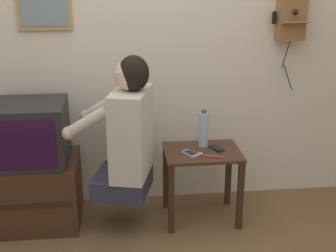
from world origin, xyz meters
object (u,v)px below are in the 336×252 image
television (29,133)px  framed_picture (44,1)px  cell_phone_spare (217,148)px  person (127,132)px  water_bottle (204,129)px  cell_phone_held (190,153)px  wall_phone_antique (291,14)px  toothbrush (209,156)px

television → framed_picture: size_ratio=1.30×
television → cell_phone_spare: size_ratio=3.71×
person → water_bottle: size_ratio=3.52×
person → cell_phone_held: bearing=-71.5°
cell_phone_held → water_bottle: 0.22m
cell_phone_held → water_bottle: (0.12, 0.14, 0.12)m
cell_phone_held → water_bottle: bearing=23.0°
framed_picture → cell_phone_spare: (1.17, -0.34, -1.01)m
person → framed_picture: size_ratio=2.46×
wall_phone_antique → water_bottle: bearing=-161.8°
person → toothbrush: bearing=-78.1°
television → toothbrush: 1.25m
cell_phone_spare → water_bottle: size_ratio=0.50×
person → cell_phone_spare: size_ratio=7.01×
wall_phone_antique → toothbrush: size_ratio=4.64×
wall_phone_antique → cell_phone_held: 1.25m
wall_phone_antique → cell_phone_spare: bearing=-153.4°
cell_phone_held → cell_phone_spare: 0.21m
person → cell_phone_spare: person is taller
cell_phone_held → television: bearing=146.0°
wall_phone_antique → framed_picture: framed_picture is taller
cell_phone_held → person: bearing=155.5°
person → framed_picture: framed_picture is taller
wall_phone_antique → framed_picture: 1.76m
cell_phone_spare → water_bottle: (-0.08, 0.07, 0.12)m
wall_phone_antique → toothbrush: wall_phone_antique is taller
cell_phone_held → toothbrush: bearing=-53.1°
toothbrush → television: bearing=103.2°
television → cell_phone_held: 1.12m
person → cell_phone_held: (0.43, 0.03, -0.18)m
wall_phone_antique → television: bearing=-172.5°
wall_phone_antique → toothbrush: (-0.66, -0.42, -0.91)m
cell_phone_held → wall_phone_antique: bearing=-3.1°
person → wall_phone_antique: wall_phone_antique is taller
person → toothbrush: size_ratio=5.69×
person → cell_phone_held: 0.47m
television → cell_phone_held: size_ratio=3.71×
television → framed_picture: 0.91m
water_bottle → television: bearing=-178.7°
water_bottle → wall_phone_antique: bearing=18.2°
person → framed_picture: bearing=66.2°
person → water_bottle: person is taller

